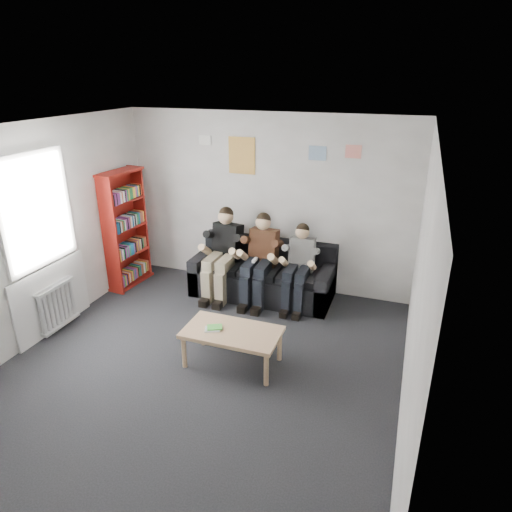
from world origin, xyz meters
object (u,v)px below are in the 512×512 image
(person_middle, at_px, (259,260))
(person_right, at_px, (298,267))
(person_left, at_px, (222,254))
(bookshelf, at_px, (126,229))
(sofa, at_px, (263,277))
(coffee_table, at_px, (232,335))

(person_middle, bearing_deg, person_right, 1.41)
(person_left, bearing_deg, bookshelf, -165.03)
(bookshelf, relative_size, person_left, 1.37)
(person_right, bearing_deg, person_middle, 177.82)
(bookshelf, bearing_deg, person_left, 10.90)
(sofa, xyz_separation_m, person_right, (0.59, -0.19, 0.32))
(person_middle, distance_m, person_right, 0.59)
(person_left, bearing_deg, coffee_table, -53.32)
(sofa, bearing_deg, coffee_table, -82.64)
(person_middle, bearing_deg, person_left, -179.04)
(sofa, distance_m, coffee_table, 1.87)
(coffee_table, height_order, person_right, person_right)
(sofa, bearing_deg, person_left, -161.39)
(bookshelf, height_order, person_right, bookshelf)
(bookshelf, xyz_separation_m, person_middle, (2.17, 0.14, -0.27))
(coffee_table, xyz_separation_m, person_middle, (-0.24, 1.65, 0.26))
(sofa, xyz_separation_m, bookshelf, (-2.17, -0.34, 0.63))
(coffee_table, xyz_separation_m, person_left, (-0.83, 1.65, 0.27))
(bookshelf, distance_m, coffee_table, 2.89)
(sofa, height_order, person_right, person_right)
(coffee_table, height_order, person_left, person_left)
(coffee_table, relative_size, person_right, 0.91)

